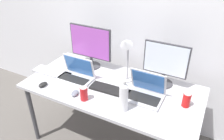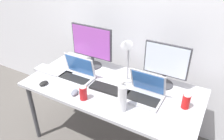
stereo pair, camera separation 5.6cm
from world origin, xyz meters
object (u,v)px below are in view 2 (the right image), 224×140
(laptop_silver, at_px, (77,73))
(laptop_secondary, at_px, (145,92))
(work_desk, at_px, (112,92))
(keyboard_aux, at_px, (110,89))
(keyboard_main, at_px, (53,71))
(desk_lamp, at_px, (126,52))
(water_bottle, at_px, (122,97))
(mouse_by_keyboard, at_px, (75,92))
(soda_can_near_keyboard, at_px, (186,101))
(mouse_by_laptop, at_px, (44,83))
(monitor_center, at_px, (166,64))
(monitor_left, at_px, (92,45))
(soda_can_by_laptop, at_px, (83,93))

(laptop_silver, xyz_separation_m, laptop_secondary, (0.71, 0.03, 0.00))
(work_desk, xyz_separation_m, keyboard_aux, (0.01, -0.06, 0.07))
(laptop_silver, xyz_separation_m, keyboard_main, (-0.29, -0.03, -0.04))
(laptop_silver, bearing_deg, work_desk, 5.77)
(keyboard_aux, distance_m, desk_lamp, 0.37)
(keyboard_main, distance_m, water_bottle, 0.92)
(mouse_by_keyboard, xyz_separation_m, water_bottle, (0.46, 0.02, 0.11))
(laptop_silver, relative_size, soda_can_near_keyboard, 2.68)
(keyboard_aux, distance_m, mouse_by_laptop, 0.63)
(work_desk, relative_size, laptop_secondary, 5.27)
(monitor_center, relative_size, soda_can_near_keyboard, 3.33)
(monitor_center, distance_m, mouse_by_keyboard, 0.86)
(monitor_left, distance_m, laptop_secondary, 0.78)
(laptop_secondary, bearing_deg, monitor_left, 160.44)
(keyboard_main, distance_m, keyboard_aux, 0.67)
(work_desk, xyz_separation_m, water_bottle, (0.23, -0.25, 0.19))
(mouse_by_keyboard, bearing_deg, water_bottle, -12.95)
(monitor_left, bearing_deg, mouse_by_laptop, -110.74)
(laptop_silver, bearing_deg, mouse_by_laptop, -128.78)
(monitor_center, height_order, mouse_by_keyboard, monitor_center)
(laptop_silver, height_order, mouse_by_laptop, laptop_silver)
(monitor_center, bearing_deg, mouse_by_laptop, -150.75)
(laptop_secondary, distance_m, desk_lamp, 0.39)
(soda_can_near_keyboard, bearing_deg, keyboard_aux, -171.94)
(monitor_left, height_order, monitor_center, monitor_left)
(work_desk, xyz_separation_m, laptop_silver, (-0.37, -0.04, 0.11))
(keyboard_aux, height_order, soda_can_near_keyboard, soda_can_near_keyboard)
(mouse_by_keyboard, xyz_separation_m, soda_can_by_laptop, (0.11, -0.02, 0.05))
(keyboard_aux, bearing_deg, water_bottle, -42.07)
(work_desk, distance_m, desk_lamp, 0.41)
(keyboard_main, distance_m, desk_lamp, 0.83)
(keyboard_aux, xyz_separation_m, water_bottle, (0.22, -0.18, 0.12))
(laptop_secondary, relative_size, soda_can_by_laptop, 2.48)
(mouse_by_laptop, relative_size, water_bottle, 0.33)
(keyboard_aux, xyz_separation_m, soda_can_by_laptop, (-0.13, -0.22, 0.05))
(monitor_center, relative_size, keyboard_aux, 1.12)
(keyboard_main, xyz_separation_m, keyboard_aux, (0.67, 0.01, 0.00))
(soda_can_by_laptop, relative_size, desk_lamp, 0.27)
(monitor_center, xyz_separation_m, desk_lamp, (-0.33, -0.14, 0.09))
(work_desk, height_order, mouse_by_keyboard, mouse_by_keyboard)
(laptop_secondary, height_order, water_bottle, water_bottle)
(mouse_by_keyboard, xyz_separation_m, mouse_by_laptop, (-0.35, -0.03, 0.00))
(monitor_center, distance_m, mouse_by_laptop, 1.15)
(mouse_by_laptop, bearing_deg, laptop_secondary, 27.47)
(keyboard_main, relative_size, desk_lamp, 0.89)
(monitor_center, distance_m, soda_can_near_keyboard, 0.39)
(work_desk, xyz_separation_m, monitor_left, (-0.38, 0.24, 0.31))
(mouse_by_keyboard, distance_m, soda_can_near_keyboard, 0.95)
(laptop_secondary, bearing_deg, keyboard_main, -176.50)
(keyboard_aux, relative_size, soda_can_by_laptop, 2.96)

